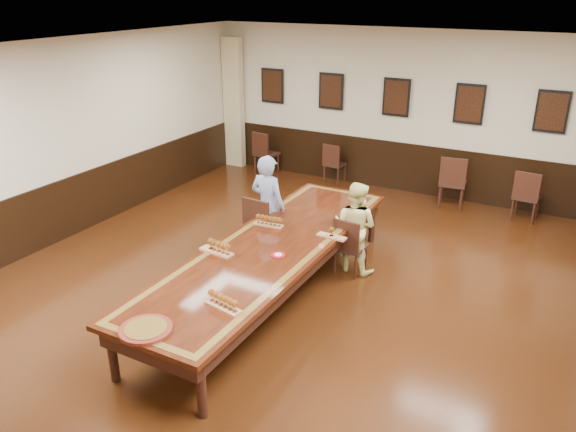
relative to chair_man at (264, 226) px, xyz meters
The scene contains 23 objects.
floor 1.33m from the chair_man, 55.54° to the right, with size 8.00×10.00×0.02m, color black.
ceiling 2.97m from the chair_man, 55.54° to the right, with size 8.00×10.00×0.02m, color white.
wall_back 4.20m from the chair_man, 80.10° to the left, with size 8.00×0.02×3.20m, color beige.
wall_left 3.63m from the chair_man, 162.95° to the right, with size 0.02×10.00×3.20m, color beige.
chair_man is the anchor object (origin of this frame).
chair_woman 1.39m from the chair_man, ahead, with size 0.41×0.45×0.88m, color black, non-canonical shape.
spare_chair_a 4.18m from the chair_man, 120.13° to the left, with size 0.45×0.49×0.96m, color black, non-canonical shape.
spare_chair_b 3.83m from the chair_man, 97.57° to the left, with size 0.40×0.44×0.85m, color black, non-canonical shape.
spare_chair_c 4.08m from the chair_man, 59.89° to the left, with size 0.48×0.52×1.02m, color black, non-canonical shape.
spare_chair_d 4.86m from the chair_man, 46.17° to the left, with size 0.44×0.48×0.94m, color black, non-canonical shape.
person_man 0.32m from the chair_man, 85.43° to the left, with size 0.59×0.39×1.61m, color #4464AB.
person_woman 1.42m from the chair_man, ahead, with size 0.68×0.53×1.37m, color #F7EF9A.
pink_phone 1.49m from the chair_man, 28.16° to the right, with size 0.06×0.13×0.01m, color #DF4A65.
curtain 4.97m from the chair_man, 128.75° to the left, with size 0.45×0.18×2.90m, color #C0B384.
wainscoting 1.23m from the chair_man, 55.54° to the right, with size 8.00×10.00×1.00m.
conference_table 1.24m from the chair_man, 55.54° to the right, with size 1.40×5.00×0.76m.
posters 4.22m from the chair_man, 79.92° to the left, with size 6.14×0.04×0.74m.
flight_a 0.65m from the chair_man, 52.23° to the right, with size 0.43×0.16×0.16m.
flight_b 1.39m from the chair_man, 16.20° to the right, with size 0.42×0.14×0.15m.
flight_c 1.56m from the chair_man, 82.21° to the right, with size 0.50×0.20×0.18m.
flight_d 2.79m from the chair_man, 68.15° to the right, with size 0.47×0.22×0.17m.
red_plate_grp 1.55m from the chair_man, 52.33° to the right, with size 0.18×0.18×0.02m.
carved_platter 3.36m from the chair_man, 79.75° to the right, with size 0.63×0.63×0.04m.
Camera 1 is at (3.40, -5.75, 3.95)m, focal length 35.00 mm.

